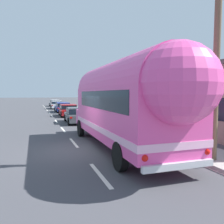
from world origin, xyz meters
TOP-DOWN VIEW (x-y plane):
  - ground_plane at (0.00, 0.00)m, footprint 300.00×300.00m
  - lane_markings at (2.68, 12.65)m, footprint 3.94×80.00m
  - sidewalk_slab at (4.86, 10.00)m, footprint 2.10×90.00m
  - utility_pole at (4.35, -3.76)m, footprint 1.80×0.24m
  - painted_bus at (1.91, -0.97)m, footprint 2.63×11.29m
  - car_lead at (1.69, 9.92)m, footprint 2.09×4.51m
  - car_second at (1.81, 16.46)m, footprint 2.08×4.61m
  - car_third at (1.86, 22.50)m, footprint 1.92×4.61m
  - car_fourth at (1.76, 30.37)m, footprint 2.07×4.58m
  - car_fifth at (2.15, 38.74)m, footprint 2.10×4.38m

SIDE VIEW (x-z plane):
  - ground_plane at x=0.00m, z-range 0.00..0.00m
  - lane_markings at x=2.68m, z-range 0.00..0.01m
  - sidewalk_slab at x=4.86m, z-range 0.00..0.15m
  - car_fifth at x=2.15m, z-range 0.04..1.41m
  - car_lead at x=1.69m, z-range 0.05..1.42m
  - car_fourth at x=1.76m, z-range 0.05..1.42m
  - car_second at x=1.81m, z-range 0.05..1.42m
  - car_third at x=1.86m, z-range 0.10..1.47m
  - painted_bus at x=1.91m, z-range 0.24..4.37m
  - utility_pole at x=4.35m, z-range 0.17..8.67m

